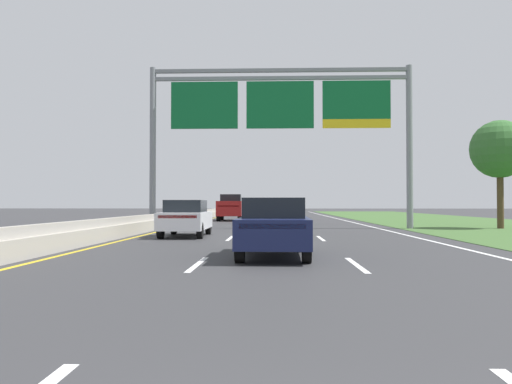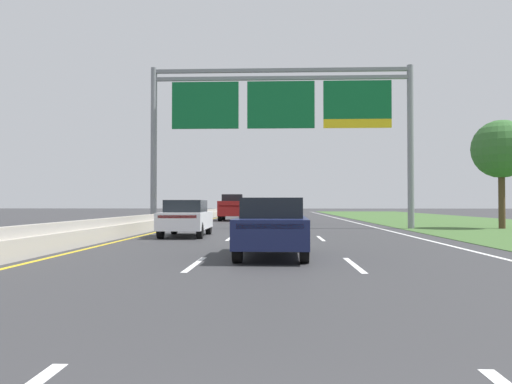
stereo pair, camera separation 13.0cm
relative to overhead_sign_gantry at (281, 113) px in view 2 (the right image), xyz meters
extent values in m
plane|color=#333335|center=(-0.30, 7.22, -6.62)|extent=(220.00, 220.00, 0.00)
cube|color=white|center=(-2.15, -17.28, -6.62)|extent=(0.14, 3.00, 0.01)
cube|color=white|center=(-2.15, -8.28, -6.62)|extent=(0.14, 3.00, 0.01)
cube|color=white|center=(-2.15, 0.72, -6.62)|extent=(0.14, 3.00, 0.01)
cube|color=white|center=(-2.15, 9.72, -6.62)|extent=(0.14, 3.00, 0.01)
cube|color=white|center=(-2.15, 18.72, -6.62)|extent=(0.14, 3.00, 0.01)
cube|color=white|center=(-2.15, 27.72, -6.62)|extent=(0.14, 3.00, 0.01)
cube|color=white|center=(-2.15, 36.72, -6.62)|extent=(0.14, 3.00, 0.01)
cube|color=white|center=(-2.15, 45.72, -6.62)|extent=(0.14, 3.00, 0.01)
cube|color=white|center=(-2.15, 54.72, -6.62)|extent=(0.14, 3.00, 0.01)
cube|color=white|center=(1.55, -17.28, -6.62)|extent=(0.14, 3.00, 0.01)
cube|color=white|center=(1.55, -8.28, -6.62)|extent=(0.14, 3.00, 0.01)
cube|color=white|center=(1.55, 0.72, -6.62)|extent=(0.14, 3.00, 0.01)
cube|color=white|center=(1.55, 9.72, -6.62)|extent=(0.14, 3.00, 0.01)
cube|color=white|center=(1.55, 18.72, -6.62)|extent=(0.14, 3.00, 0.01)
cube|color=white|center=(1.55, 27.72, -6.62)|extent=(0.14, 3.00, 0.01)
cube|color=white|center=(1.55, 36.72, -6.62)|extent=(0.14, 3.00, 0.01)
cube|color=white|center=(1.55, 45.72, -6.62)|extent=(0.14, 3.00, 0.01)
cube|color=white|center=(1.55, 54.72, -6.62)|extent=(0.14, 3.00, 0.01)
cube|color=white|center=(5.60, 7.22, -6.62)|extent=(0.16, 106.00, 0.01)
cube|color=gold|center=(-6.20, 7.22, -6.62)|extent=(0.16, 106.00, 0.01)
cube|color=#3D602D|center=(13.65, 7.22, -6.61)|extent=(14.00, 110.00, 0.02)
cube|color=#A8A399|center=(-6.90, 7.22, -6.35)|extent=(0.60, 110.00, 0.55)
cube|color=#A8A399|center=(-6.90, 7.22, -5.92)|extent=(0.25, 110.00, 0.30)
cylinder|color=gray|center=(-7.35, 0.09, -1.97)|extent=(0.36, 0.36, 9.30)
cylinder|color=gray|center=(7.35, 0.09, -1.97)|extent=(0.36, 0.36, 9.30)
cube|color=gray|center=(0.00, 0.09, 2.45)|extent=(14.70, 0.24, 0.20)
cube|color=gray|center=(0.00, 0.09, 2.00)|extent=(14.70, 0.24, 0.20)
cube|color=#0C602D|center=(-4.33, -0.09, 0.43)|extent=(3.83, 0.12, 2.70)
cube|color=#0C602D|center=(0.00, -0.09, 0.43)|extent=(3.83, 0.12, 2.70)
cube|color=#0C602D|center=(4.33, -0.09, 0.68)|extent=(3.83, 0.12, 2.20)
cube|color=yellow|center=(4.33, -0.09, -0.67)|extent=(3.83, 0.12, 0.50)
cube|color=maroon|center=(-4.00, 13.62, -5.70)|extent=(2.15, 5.45, 1.00)
cube|color=black|center=(-4.02, 14.47, -4.81)|extent=(1.77, 1.95, 0.78)
cube|color=#B21414|center=(-3.92, 10.97, -5.40)|extent=(1.68, 0.13, 0.12)
cube|color=maroon|center=(-3.95, 11.90, -5.10)|extent=(2.05, 2.00, 0.20)
cylinder|color=black|center=(-4.89, 15.44, -6.20)|extent=(0.32, 0.85, 0.84)
cylinder|color=black|center=(-3.19, 15.48, -6.20)|extent=(0.32, 0.85, 0.84)
cylinder|color=black|center=(-4.80, 11.77, -6.20)|extent=(0.32, 0.85, 0.84)
cylinder|color=black|center=(-3.10, 11.81, -6.20)|extent=(0.32, 0.85, 0.84)
cube|color=#161E47|center=(-0.35, -15.46, -5.93)|extent=(1.90, 4.43, 0.72)
cube|color=black|center=(-0.35, -15.51, -5.31)|extent=(1.61, 2.33, 0.52)
cube|color=#B21414|center=(-0.39, -17.62, -5.72)|extent=(1.53, 0.11, 0.12)
cylinder|color=black|center=(-1.12, -13.95, -6.29)|extent=(0.23, 0.66, 0.66)
cylinder|color=black|center=(0.48, -13.98, -6.29)|extent=(0.23, 0.66, 0.66)
cylinder|color=black|center=(-1.18, -16.94, -6.29)|extent=(0.23, 0.66, 0.66)
cylinder|color=black|center=(0.42, -16.97, -6.29)|extent=(0.23, 0.66, 0.66)
cube|color=silver|center=(-4.16, -7.14, -5.93)|extent=(1.88, 4.42, 0.72)
cube|color=black|center=(-4.16, -7.19, -5.31)|extent=(1.60, 2.32, 0.52)
cube|color=#B21414|center=(-4.13, -9.30, -5.72)|extent=(1.53, 0.10, 0.12)
cylinder|color=black|center=(-4.98, -5.65, -6.29)|extent=(0.23, 0.66, 0.66)
cylinder|color=black|center=(-3.38, -5.63, -6.29)|extent=(0.23, 0.66, 0.66)
cylinder|color=black|center=(-4.94, -8.64, -6.29)|extent=(0.23, 0.66, 0.66)
cylinder|color=black|center=(-3.34, -8.62, -6.29)|extent=(0.23, 0.66, 0.66)
cube|color=#193D23|center=(-0.29, 6.40, -5.93)|extent=(1.93, 4.44, 0.72)
cube|color=black|center=(-0.29, 6.35, -5.31)|extent=(1.62, 2.34, 0.52)
cube|color=#B21414|center=(-0.35, 4.24, -5.72)|extent=(1.53, 0.12, 0.12)
cylinder|color=black|center=(-1.06, 7.92, -6.29)|extent=(0.24, 0.67, 0.66)
cylinder|color=black|center=(0.54, 7.88, -6.29)|extent=(0.24, 0.67, 0.66)
cylinder|color=black|center=(-1.13, 4.92, -6.29)|extent=(0.24, 0.67, 0.66)
cylinder|color=black|center=(0.47, 4.89, -6.29)|extent=(0.24, 0.67, 0.66)
cylinder|color=#4C3823|center=(12.41, 0.11, -5.03)|extent=(0.36, 0.36, 3.20)
sphere|color=#33662D|center=(12.41, 0.11, -2.12)|extent=(3.27, 3.27, 3.27)
camera|label=1|loc=(-0.37, -29.28, -5.20)|focal=36.07mm
camera|label=2|loc=(-0.23, -29.28, -5.20)|focal=36.07mm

